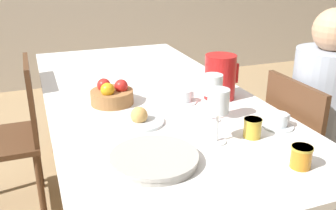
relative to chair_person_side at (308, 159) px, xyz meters
The scene contains 14 objects.
dining_table 0.83m from the chair_person_side, 146.84° to the left, with size 0.97×2.08×0.76m.
chair_person_side is the anchor object (origin of this frame).
chair_opposite 1.57m from the chair_person_side, 149.73° to the left, with size 0.42×0.42×0.89m.
person_seated 0.24m from the chair_person_side, ahead, with size 0.39×0.41×1.19m.
red_pitcher 0.59m from the chair_person_side, 145.55° to the left, with size 0.17×0.15×0.21m.
wine_glass_water 0.67m from the chair_person_side, behind, with size 0.08×0.08×0.20m.
wine_glass_juice 0.75m from the chair_person_side, 165.00° to the right, with size 0.08×0.08×0.20m.
teacup_near_person 0.45m from the chair_person_side, 156.94° to the right, with size 0.12×0.12×0.06m.
teacup_across 0.68m from the chair_person_side, 155.24° to the left, with size 0.12×0.12×0.06m.
serving_tray 0.93m from the chair_person_side, 165.44° to the right, with size 0.29×0.29×0.03m.
bread_plate 0.87m from the chair_person_side, behind, with size 0.20×0.20×0.07m.
jam_jar_amber 0.58m from the chair_person_side, 159.35° to the right, with size 0.07×0.07×0.07m.
jam_jar_red 0.67m from the chair_person_side, 135.74° to the right, with size 0.07×0.07×0.07m.
fruit_bowl 0.99m from the chair_person_side, 157.64° to the left, with size 0.20×0.20×0.11m.
Camera 1 is at (-0.51, -1.69, 1.39)m, focal length 40.00 mm.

